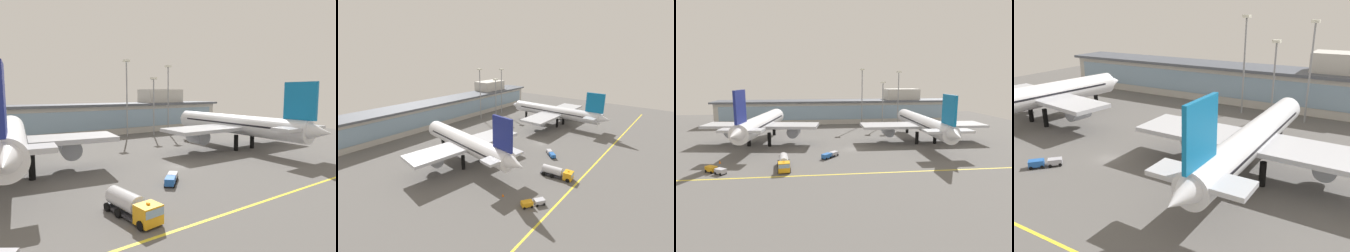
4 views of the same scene
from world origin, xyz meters
The scene contains 12 objects.
ground_plane centered at (0.00, 0.00, 0.00)m, with size 180.00×180.00×0.00m, color #5B5956.
taxiway_centreline_stripe centered at (0.00, -22.00, 0.01)m, with size 144.00×0.50×0.01m, color yellow.
terminal_building centered at (2.04, 53.49, 5.94)m, with size 113.30×14.00×16.00m.
airliner_near_left centered at (-28.18, 10.14, 6.71)m, with size 37.53×47.31×18.34m.
airliner_near_right centered at (25.32, 7.35, 6.21)m, with size 41.66×50.38×17.01m.
fuel_tanker_truck centered at (-18.72, -16.47, 1.51)m, with size 3.80×9.26×2.90m.
baggage_tug_near centered at (-7.17, -8.19, 0.79)m, with size 4.97×5.13×1.40m.
service_truck_far centered at (-33.93, -17.82, 0.79)m, with size 5.47×4.47×1.40m.
apron_light_mast_west centered at (10.58, 41.53, 16.42)m, with size 1.80×1.80×25.38m.
apron_light_mast_centre centered at (27.10, 41.36, 15.89)m, with size 1.80×1.80×24.40m.
apron_light_mast_east centered at (19.33, 38.86, 13.33)m, with size 1.80×1.80×19.83m.
safety_cone centered at (-35.34, -10.18, 0.36)m, with size 0.58×0.58×0.72m, color orange.
Camera 2 is at (-74.22, -41.86, 34.17)m, focal length 25.51 mm.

